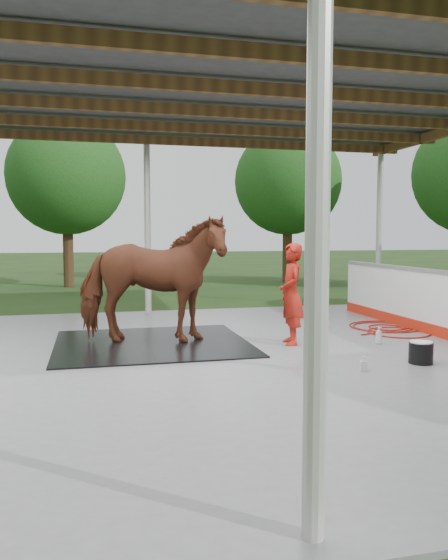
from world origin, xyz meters
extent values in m
plane|color=#1E3814|center=(0.00, 0.00, 0.00)|extent=(100.00, 100.00, 0.00)
cube|color=slate|center=(0.00, 0.00, 0.03)|extent=(12.00, 10.00, 0.05)
cylinder|color=beige|center=(0.00, -4.70, 1.98)|extent=(0.14, 0.14, 3.85)
cylinder|color=beige|center=(0.00, 4.70, 1.98)|extent=(0.14, 0.14, 3.85)
cylinder|color=beige|center=(5.70, 4.70, 1.98)|extent=(0.14, 0.14, 3.85)
cube|color=brown|center=(0.00, -1.50, 3.85)|extent=(12.00, 0.10, 0.18)
cube|color=brown|center=(0.00, 0.00, 3.85)|extent=(12.00, 0.10, 0.18)
cube|color=brown|center=(0.00, 1.50, 3.85)|extent=(12.00, 0.10, 0.18)
cube|color=brown|center=(0.00, 3.00, 3.85)|extent=(12.00, 0.10, 0.18)
cube|color=brown|center=(0.00, 4.50, 3.85)|extent=(12.00, 0.10, 0.18)
cube|color=#38383A|center=(0.00, 0.00, 4.05)|extent=(12.60, 10.60, 0.10)
cylinder|color=#382314|center=(-2.00, 12.00, 1.10)|extent=(0.36, 0.36, 2.20)
sphere|color=#194714|center=(-2.00, 12.00, 3.80)|extent=(4.00, 4.00, 4.00)
cylinder|color=#382314|center=(6.00, 12.00, 1.10)|extent=(0.36, 0.36, 2.20)
sphere|color=#194714|center=(6.00, 12.00, 3.80)|extent=(4.00, 4.00, 4.00)
cube|color=black|center=(-0.30, 1.18, 0.06)|extent=(3.05, 2.86, 0.02)
imported|color=brown|center=(-0.30, 1.18, 1.09)|extent=(2.60, 1.61, 2.04)
imported|color=#A91C12|center=(1.88, 0.64, 0.86)|extent=(0.45, 0.63, 1.62)
cylinder|color=black|center=(3.13, -1.03, 0.19)|extent=(0.33, 0.33, 0.29)
cylinder|color=white|center=(3.13, -1.03, 0.34)|extent=(0.30, 0.30, 0.03)
imported|color=silver|center=(3.25, 0.30, 0.19)|extent=(0.14, 0.14, 0.28)
imported|color=#338CD8|center=(2.18, -1.21, 0.14)|extent=(0.11, 0.11, 0.19)
torus|color=#A2160B|center=(4.19, 1.73, 0.06)|extent=(1.34, 1.34, 0.02)
torus|color=#A2160B|center=(4.10, 1.11, 0.06)|extent=(1.10, 1.10, 0.02)
torus|color=#A2160B|center=(4.15, 1.63, 0.06)|extent=(0.64, 0.64, 0.02)
torus|color=#A2160B|center=(4.12, 1.70, 0.06)|extent=(1.10, 1.10, 0.02)
cylinder|color=#A2160B|center=(4.06, 1.28, 0.06)|extent=(1.47, 0.50, 0.02)
camera|label=1|loc=(-1.22, -7.53, 1.81)|focal=35.00mm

